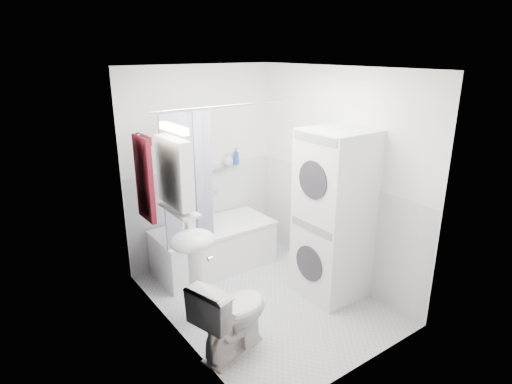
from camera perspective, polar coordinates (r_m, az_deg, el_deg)
floor at (r=4.76m, az=1.10°, el=-14.02°), size 2.60×2.60×0.00m
room_walls at (r=4.15m, az=1.22°, el=3.53°), size 2.60×2.60×2.60m
wainscot at (r=4.68m, az=-1.02°, el=-6.24°), size 1.98×2.58×2.58m
door at (r=3.41m, az=-6.15°, el=-8.86°), size 0.05×2.00×2.00m
bathtub at (r=5.25m, az=-5.60°, el=-7.03°), size 1.44×0.68×0.55m
tub_spout at (r=5.40m, az=-5.74°, el=0.18°), size 0.04×0.12×0.04m
curtain_rod at (r=4.54m, az=-4.46°, el=11.36°), size 1.62×0.02×0.02m
shower_curtain at (r=4.49m, az=-8.93°, el=1.30°), size 0.55×0.02×1.45m
sink at (r=4.15m, az=-8.28°, el=-8.26°), size 0.44×0.37×1.04m
medicine_cabinet at (r=3.77m, az=-10.79°, el=2.84°), size 0.13×0.50×0.71m
shelf at (r=3.89m, az=-10.27°, el=-2.31°), size 0.18×0.54×0.02m
shower_caddy at (r=5.33m, az=-5.32°, el=3.12°), size 0.22×0.06×0.02m
towel at (r=4.39m, az=-14.68°, el=1.95°), size 0.07×0.36×0.88m
washer_dryer at (r=4.55m, az=10.32°, el=-3.08°), size 0.66×0.64×1.82m
toilet at (r=3.88m, az=-3.19°, el=-15.98°), size 0.83×0.61×0.73m
soap_pump at (r=4.18m, az=-8.76°, el=-4.41°), size 0.08×0.17×0.08m
shelf_bottle at (r=3.74m, az=-9.30°, el=-2.30°), size 0.07×0.18×0.07m
shelf_cup at (r=3.97m, az=-11.08°, el=-0.95°), size 0.10×0.09×0.10m
shampoo_a at (r=5.40m, az=-3.75°, el=4.19°), size 0.13×0.17×0.13m
shampoo_b at (r=5.47m, az=-2.68°, el=4.12°), size 0.08×0.21×0.08m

